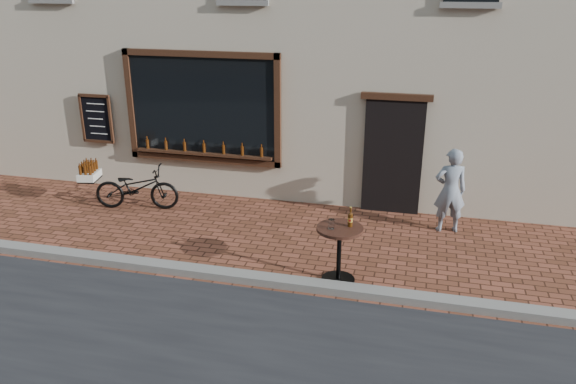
# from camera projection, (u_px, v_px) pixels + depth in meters

# --- Properties ---
(ground) EXTENTS (90.00, 90.00, 0.00)m
(ground) POSITION_uv_depth(u_px,v_px,m) (241.00, 287.00, 8.28)
(ground) COLOR #552B1B
(ground) RESTS_ON ground
(kerb) EXTENTS (90.00, 0.25, 0.12)m
(kerb) POSITION_uv_depth(u_px,v_px,m) (245.00, 277.00, 8.44)
(kerb) COLOR slate
(kerb) RESTS_ON ground
(cargo_bicycle) EXTENTS (1.96, 0.89, 0.92)m
(cargo_bicycle) POSITION_uv_depth(u_px,v_px,m) (135.00, 187.00, 10.98)
(cargo_bicycle) COLOR black
(cargo_bicycle) RESTS_ON ground
(bistro_table) EXTENTS (0.69, 0.69, 1.18)m
(bistro_table) POSITION_uv_depth(u_px,v_px,m) (340.00, 243.00, 8.24)
(bistro_table) COLOR black
(bistro_table) RESTS_ON ground
(pedestrian) EXTENTS (0.63, 0.48, 1.54)m
(pedestrian) POSITION_uv_depth(u_px,v_px,m) (450.00, 191.00, 9.88)
(pedestrian) COLOR slate
(pedestrian) RESTS_ON ground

